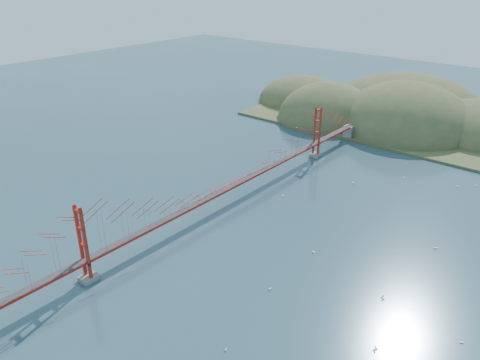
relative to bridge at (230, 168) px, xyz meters
The scene contains 15 objects.
ground 7.01m from the bridge, 90.00° to the right, with size 320.00×320.00×0.00m, color #2A4654.
bridge is the anchor object (origin of this frame).
far_headlands 68.73m from the bridge, 88.14° to the left, with size 84.00×58.00×25.00m.
sailboat_7 49.86m from the bridge, 48.24° to the left, with size 0.56×0.56×0.60m.
sailboat_3 12.43m from the bridge, 54.62° to the left, with size 0.62×0.62×0.66m.
sailboat_2 22.04m from the bridge, 11.52° to the right, with size 0.69×0.69×0.73m.
sailboat_1 34.87m from the bridge, 12.96° to the right, with size 0.68×0.68×0.72m.
sailboat_13 45.28m from the bridge, 11.94° to the right, with size 0.55×0.55×0.62m.
sailboat_16 26.86m from the bridge, 58.82° to the left, with size 0.66×0.62×0.74m.
sailboat_12 38.02m from the bridge, 57.11° to the left, with size 0.55×0.55×0.60m.
sailboat_15 46.00m from the bridge, 48.35° to the left, with size 0.55×0.60×0.68m.
sailboat_6 36.87m from the bridge, 49.87° to the right, with size 0.50×0.50×0.55m.
sailboat_5 40.74m from the bridge, 24.63° to the right, with size 0.60×0.63×0.71m.
sailboat_14 26.81m from the bridge, 37.03° to the right, with size 0.47×0.55×0.63m.
sailboat_4 36.30m from the bridge, 14.52° to the left, with size 0.67×0.67×0.71m.
Camera 1 is at (50.42, -57.48, 40.25)m, focal length 35.00 mm.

